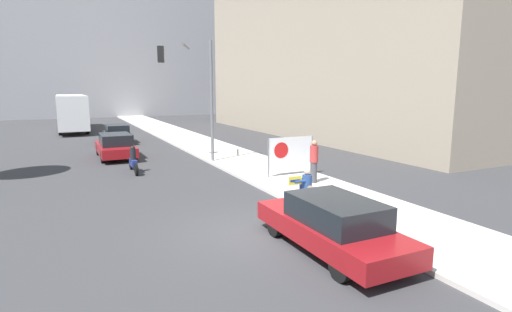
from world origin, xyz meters
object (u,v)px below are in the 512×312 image
at_px(pedestrian_behind, 291,154).
at_px(traffic_light_pole, 194,82).
at_px(city_bus_on_road, 72,110).
at_px(motorcycle_on_road, 133,161).
at_px(jogger_on_sidewalk, 314,161).
at_px(protest_banner, 290,155).
at_px(seated_protester, 308,185).
at_px(car_on_road_midblock, 117,134).
at_px(parked_car_curbside, 332,224).
at_px(car_on_road_nearest, 115,146).

distance_m(pedestrian_behind, traffic_light_pole, 6.55).
bearing_deg(city_bus_on_road, motorcycle_on_road, -84.65).
distance_m(jogger_on_sidewalk, protest_banner, 1.78).
bearing_deg(protest_banner, traffic_light_pole, 118.00).
height_order(jogger_on_sidewalk, traffic_light_pole, traffic_light_pole).
bearing_deg(motorcycle_on_road, pedestrian_behind, -27.14).
bearing_deg(traffic_light_pole, seated_protester, -83.68).
bearing_deg(traffic_light_pole, car_on_road_midblock, 105.02).
distance_m(parked_car_curbside, car_on_road_midblock, 23.48).
distance_m(city_bus_on_road, motorcycle_on_road, 22.50).
bearing_deg(motorcycle_on_road, city_bus_on_road, 95.35).
distance_m(seated_protester, car_on_road_midblock, 20.21).
bearing_deg(car_on_road_nearest, car_on_road_midblock, 82.34).
height_order(parked_car_curbside, car_on_road_nearest, car_on_road_nearest).
distance_m(protest_banner, motorcycle_on_road, 7.56).
height_order(jogger_on_sidewalk, city_bus_on_road, city_bus_on_road).
bearing_deg(protest_banner, car_on_road_nearest, 126.37).
distance_m(protest_banner, car_on_road_midblock, 16.67).
xyz_separation_m(traffic_light_pole, city_bus_on_road, (-5.55, 21.29, -2.42)).
distance_m(car_on_road_midblock, city_bus_on_road, 11.28).
distance_m(traffic_light_pole, car_on_road_nearest, 6.31).
distance_m(pedestrian_behind, city_bus_on_road, 27.30).
xyz_separation_m(protest_banner, traffic_light_pole, (-2.81, 5.28, 3.32)).
xyz_separation_m(jogger_on_sidewalk, motorcycle_on_road, (-6.34, 5.98, -0.49)).
bearing_deg(car_on_road_nearest, parked_car_curbside, -79.12).
distance_m(seated_protester, pedestrian_behind, 5.39).
bearing_deg(parked_car_curbside, city_bus_on_road, 98.33).
height_order(traffic_light_pole, parked_car_curbside, traffic_light_pole).
bearing_deg(parked_car_curbside, car_on_road_nearest, 100.88).
distance_m(seated_protester, protest_banner, 4.52).
xyz_separation_m(pedestrian_behind, parked_car_curbside, (-3.82, -8.43, -0.25)).
xyz_separation_m(pedestrian_behind, protest_banner, (-0.47, -0.75, 0.10)).
height_order(pedestrian_behind, car_on_road_nearest, pedestrian_behind).
relative_size(jogger_on_sidewalk, traffic_light_pole, 0.28).
distance_m(parked_car_curbside, city_bus_on_road, 34.63).
xyz_separation_m(traffic_light_pole, car_on_road_midblock, (-2.80, 10.42, -3.67)).
relative_size(protest_banner, city_bus_on_road, 0.20).
bearing_deg(jogger_on_sidewalk, motorcycle_on_road, -46.51).
relative_size(pedestrian_behind, car_on_road_midblock, 0.38).
relative_size(seated_protester, car_on_road_midblock, 0.28).
xyz_separation_m(car_on_road_nearest, motorcycle_on_road, (0.26, -4.65, -0.16)).
xyz_separation_m(seated_protester, parked_car_curbside, (-1.58, -3.53, -0.05)).
height_order(traffic_light_pole, car_on_road_nearest, traffic_light_pole).
bearing_deg(motorcycle_on_road, protest_banner, -33.87).
xyz_separation_m(pedestrian_behind, traffic_light_pole, (-3.28, 4.53, 3.41)).
height_order(jogger_on_sidewalk, pedestrian_behind, jogger_on_sidewalk).
xyz_separation_m(parked_car_curbside, car_on_road_nearest, (-3.18, 16.53, 0.02)).
bearing_deg(seated_protester, traffic_light_pole, 118.61).
bearing_deg(pedestrian_behind, car_on_road_nearest, 45.56).
xyz_separation_m(jogger_on_sidewalk, protest_banner, (-0.08, 1.78, -0.00)).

